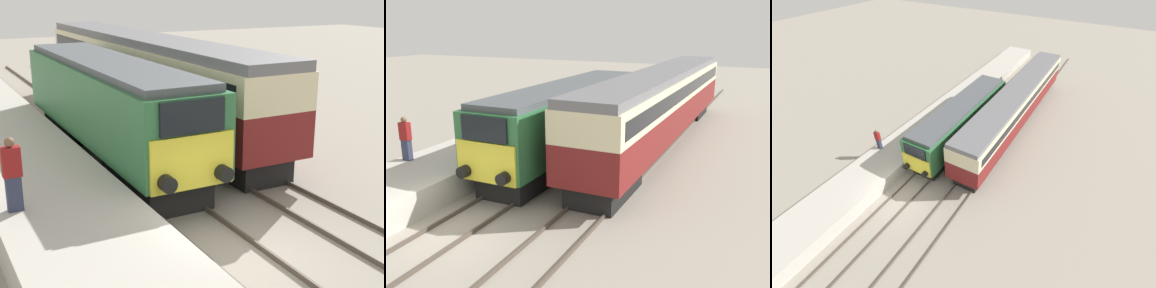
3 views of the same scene
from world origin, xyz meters
TOP-DOWN VIEW (x-y plane):
  - ground_plane at (0.00, 0.00)m, footprint 120.00×120.00m
  - platform_left at (-3.30, 8.00)m, footprint 3.50×50.00m
  - rails_near_track at (0.00, 5.00)m, footprint 1.51×60.00m
  - rails_far_track at (3.40, 5.00)m, footprint 1.50×60.00m
  - locomotive at (0.00, 8.73)m, footprint 2.70×13.41m
  - passenger_carriage at (3.40, 13.43)m, footprint 2.75×21.01m
  - person_on_platform at (-4.48, 2.88)m, footprint 0.44×0.26m

SIDE VIEW (x-z plane):
  - ground_plane at x=0.00m, z-range 0.00..0.00m
  - rails_near_track at x=0.00m, z-range 0.00..0.14m
  - rails_far_track at x=3.40m, z-range 0.00..0.14m
  - platform_left at x=-3.30m, z-range 0.00..1.04m
  - person_on_platform at x=-4.48m, z-range 1.04..2.87m
  - locomotive at x=0.00m, z-range 0.21..3.92m
  - passenger_carriage at x=3.40m, z-range 0.45..4.52m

